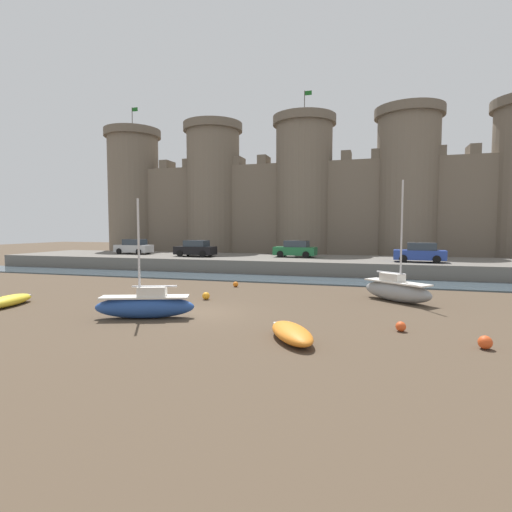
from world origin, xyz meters
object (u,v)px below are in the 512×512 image
Objects in this scene: rowboat_near_channel_left at (292,333)px; car_quay_west at (134,247)px; sailboat_midflat_left at (397,290)px; car_quay_centre_east at (195,249)px; mooring_buoy_near_channel at (401,327)px; mooring_buoy_mid_mud at (485,342)px; mooring_buoy_near_shore at (236,284)px; rowboat_midflat_right at (8,301)px; mooring_buoy_off_centre at (206,296)px; car_quay_centre_west at (295,249)px; car_quay_east at (420,253)px; sailboat_near_channel_right at (145,305)px.

car_quay_west is (-22.37, 24.16, 1.71)m from rowboat_near_channel_left.
sailboat_midflat_left is 22.72m from car_quay_centre_east.
rowboat_near_channel_left is 4.65m from mooring_buoy_near_channel.
sailboat_midflat_left is 14.49× the size of mooring_buoy_mid_mud.
mooring_buoy_mid_mud is at bearing -38.89° from car_quay_west.
mooring_buoy_near_shore is 13.37m from car_quay_centre_east.
sailboat_midflat_left is 10.21m from rowboat_near_channel_left.
mooring_buoy_near_shore is 0.09× the size of car_quay_west.
mooring_buoy_near_channel is at bearing -47.85° from car_quay_centre_east.
mooring_buoy_off_centre is (9.19, 4.73, -0.08)m from rowboat_midflat_right.
car_quay_centre_west is (-4.45, 24.45, 1.71)m from rowboat_near_channel_left.
car_quay_centre_west reaches higher than mooring_buoy_off_centre.
sailboat_midflat_left is at bearing 105.74° from mooring_buoy_mid_mud.
car_quay_centre_west reaches higher than mooring_buoy_near_shore.
car_quay_centre_west is at bearing 166.44° from car_quay_east.
car_quay_east is (22.16, 19.65, 1.72)m from rowboat_midflat_right.
sailboat_near_channel_right is 14.61× the size of mooring_buoy_near_shore.
car_quay_west is at bearing 169.14° from car_quay_centre_east.
car_quay_centre_east is at bearing 144.20° from sailboat_midflat_left.
rowboat_near_channel_left is at bearing -7.83° from rowboat_midflat_right.
sailboat_near_channel_right is 27.14m from car_quay_west.
car_quay_east is at bearing 81.99° from mooring_buoy_near_channel.
rowboat_midflat_right is at bearing -152.77° from mooring_buoy_off_centre.
car_quay_centre_east is (-18.19, 20.09, 1.82)m from mooring_buoy_near_channel.
sailboat_near_channel_right is 13.66m from mooring_buoy_mid_mud.
mooring_buoy_off_centre is 11.14m from mooring_buoy_near_channel.
mooring_buoy_off_centre is 17.72m from car_quay_centre_east.
mooring_buoy_near_shore is (0.78, 10.26, -0.42)m from sailboat_near_channel_right.
sailboat_near_channel_right is 10.30m from mooring_buoy_near_shore.
car_quay_east is at bearing 73.09° from rowboat_near_channel_left.
car_quay_centre_east reaches higher than mooring_buoy_near_shore.
mooring_buoy_mid_mud reaches higher than mooring_buoy_near_shore.
car_quay_centre_east is at bearing 108.96° from sailboat_near_channel_right.
rowboat_midflat_right is at bearing -178.89° from mooring_buoy_near_channel.
mooring_buoy_off_centre is at bearing 81.38° from sailboat_near_channel_right.
sailboat_midflat_left is 13.55m from sailboat_near_channel_right.
car_quay_west is (-16.03, 12.15, 1.84)m from mooring_buoy_near_shore.
sailboat_near_channel_right reaches higher than car_quay_centre_west.
car_quay_centre_west is (9.83, 1.85, 0.00)m from car_quay_centre_east.
mooring_buoy_near_channel is 0.10× the size of car_quay_east.
mooring_buoy_near_channel is 19.54m from car_quay_east.
rowboat_near_channel_left is at bearing -47.26° from mooring_buoy_off_centre.
rowboat_near_channel_left is 22.83m from car_quay_east.
sailboat_midflat_left is at bearing -35.80° from car_quay_centre_east.
mooring_buoy_near_channel is 0.10× the size of car_quay_centre_west.
rowboat_midflat_right is at bearing 177.42° from sailboat_near_channel_right.
car_quay_west is at bearing 142.85° from mooring_buoy_near_shore.
sailboat_near_channel_right is 1.29× the size of car_quay_centre_east.
car_quay_centre_east is (-18.40, 13.27, 1.36)m from sailboat_midflat_left.
rowboat_near_channel_left is at bearing -57.72° from car_quay_centre_east.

